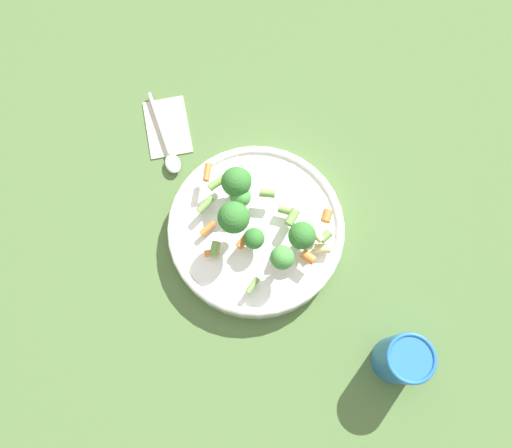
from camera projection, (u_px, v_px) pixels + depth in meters
The scene contains 6 objects.
ground_plane at pixel (256, 233), 0.82m from camera, with size 3.00×3.00×0.00m, color #4C6B38.
bowl at pixel (256, 229), 0.80m from camera, with size 0.28×0.28×0.04m.
pasta_salad at pixel (255, 214), 0.74m from camera, with size 0.17×0.23×0.09m.
cup at pixel (403, 359), 0.71m from camera, with size 0.07×0.07×0.10m.
napkin at pixel (167, 127), 0.87m from camera, with size 0.13×0.12×0.01m.
spoon at pixel (167, 148), 0.85m from camera, with size 0.13×0.12×0.01m.
Camera 1 is at (0.21, 0.08, 0.79)m, focal length 35.00 mm.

